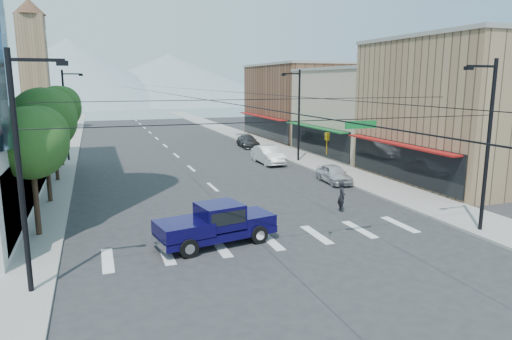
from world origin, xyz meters
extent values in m
plane|color=#28282B|center=(0.00, 0.00, 0.00)|extent=(160.00, 160.00, 0.00)
cube|color=gray|center=(-12.00, 40.00, 0.07)|extent=(4.00, 120.00, 0.15)
cube|color=gray|center=(12.00, 40.00, 0.07)|extent=(4.00, 120.00, 0.15)
cube|color=#8C6B4C|center=(20.00, 10.00, 5.50)|extent=(12.00, 14.00, 11.00)
cube|color=tan|center=(20.00, 24.00, 4.50)|extent=(12.00, 14.00, 9.00)
cube|color=brown|center=(20.00, 40.00, 5.00)|extent=(12.00, 18.00, 10.00)
cube|color=#8C6B4C|center=(-16.50, 62.00, 9.00)|extent=(4.00, 4.00, 18.00)
cone|color=brown|center=(-16.50, 62.00, 19.20)|extent=(4.80, 4.80, 2.40)
cone|color=gray|center=(-15.00, 150.00, 11.00)|extent=(80.00, 80.00, 22.00)
cone|color=gray|center=(20.00, 160.00, 9.00)|extent=(90.00, 90.00, 18.00)
cylinder|color=black|center=(-11.20, 6.00, 2.27)|extent=(0.28, 0.28, 4.55)
sphere|color=#1B4416|center=(-11.20, 6.00, 4.88)|extent=(3.64, 3.64, 3.64)
sphere|color=#1B4416|center=(-10.80, 6.30, 5.28)|extent=(2.86, 2.86, 2.86)
cylinder|color=black|center=(-11.20, 13.00, 2.55)|extent=(0.28, 0.28, 5.11)
sphere|color=#1B4416|center=(-11.20, 13.00, 5.47)|extent=(4.09, 4.09, 4.09)
sphere|color=#1B4416|center=(-10.80, 13.30, 5.88)|extent=(3.21, 3.21, 3.21)
cylinder|color=black|center=(-11.20, 20.00, 2.27)|extent=(0.28, 0.28, 4.55)
sphere|color=#1B4416|center=(-11.20, 20.00, 4.88)|extent=(3.64, 3.64, 3.64)
sphere|color=#1B4416|center=(-10.80, 20.30, 5.28)|extent=(2.86, 2.86, 2.86)
cylinder|color=black|center=(-11.20, 27.00, 2.55)|extent=(0.28, 0.28, 5.11)
sphere|color=#1B4416|center=(-11.20, 27.00, 5.47)|extent=(4.09, 4.09, 4.09)
sphere|color=#1B4416|center=(-10.80, 27.30, 5.88)|extent=(3.21, 3.21, 3.21)
cylinder|color=black|center=(-10.80, -1.00, 4.50)|extent=(0.20, 0.20, 9.00)
cylinder|color=black|center=(10.80, -1.00, 4.50)|extent=(0.20, 0.20, 9.00)
cylinder|color=black|center=(0.00, -1.00, 6.20)|extent=(21.60, 0.04, 0.04)
imported|color=gold|center=(1.50, -1.00, 5.15)|extent=(0.16, 0.20, 1.00)
cube|color=#0C6626|center=(3.20, -1.00, 5.95)|extent=(1.60, 0.06, 0.35)
cylinder|color=black|center=(-10.80, 30.00, 4.50)|extent=(0.20, 0.20, 9.00)
cube|color=black|center=(-9.90, 30.00, 8.60)|extent=(1.80, 0.12, 0.12)
cube|color=black|center=(-9.10, 30.00, 8.50)|extent=(0.40, 0.25, 0.18)
cylinder|color=black|center=(10.80, 22.00, 4.50)|extent=(0.20, 0.20, 9.00)
cube|color=black|center=(9.90, 22.00, 8.60)|extent=(1.80, 0.12, 0.12)
cube|color=black|center=(9.10, 22.00, 8.50)|extent=(0.40, 0.25, 0.18)
cube|color=#0C0840|center=(-2.87, 1.97, 0.58)|extent=(6.11, 3.18, 0.37)
cube|color=#0C0840|center=(-0.85, 2.36, 1.00)|extent=(2.04, 2.29, 0.58)
cube|color=#0C0840|center=(-2.66, 2.01, 1.43)|extent=(2.34, 2.30, 1.16)
cube|color=black|center=(-2.66, 2.01, 1.53)|extent=(2.14, 2.29, 0.63)
cube|color=#0C0840|center=(-4.53, 1.65, 1.06)|extent=(2.79, 2.54, 0.69)
cube|color=silver|center=(-0.02, 2.52, 0.58)|extent=(0.51, 2.00, 0.37)
cube|color=silver|center=(-5.73, 1.42, 0.58)|extent=(0.51, 2.00, 0.32)
cylinder|color=black|center=(-0.86, 1.33, 0.44)|extent=(0.93, 0.48, 0.89)
cylinder|color=black|center=(-1.24, 3.31, 0.44)|extent=(0.93, 0.48, 0.89)
cylinder|color=black|center=(-4.50, 0.63, 0.44)|extent=(0.93, 0.48, 0.89)
cylinder|color=black|center=(-4.88, 2.60, 0.44)|extent=(0.93, 0.48, 0.89)
imported|color=black|center=(5.88, 5.00, 0.94)|extent=(0.62, 0.78, 1.89)
imported|color=silver|center=(9.40, 12.26, 0.72)|extent=(2.00, 4.32, 1.43)
imported|color=white|center=(7.60, 22.00, 0.86)|extent=(1.85, 5.22, 1.72)
imported|color=#323235|center=(9.34, 33.46, 0.72)|extent=(2.33, 5.06, 1.43)
camera|label=1|loc=(-8.18, -18.84, 7.86)|focal=32.00mm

